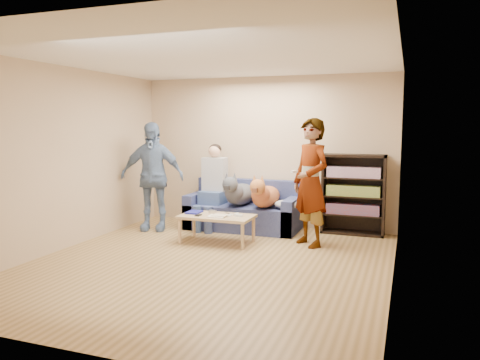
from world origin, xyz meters
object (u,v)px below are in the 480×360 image
at_px(camera_silver, 213,212).
at_px(dog_gray, 239,193).
at_px(person_standing_right, 311,183).
at_px(coffee_table, 217,218).
at_px(notebook_blue, 194,212).
at_px(dog_tan, 264,195).
at_px(bookshelf, 353,193).
at_px(person_standing_left, 152,176).
at_px(sofa, 244,212).
at_px(person_seated, 213,183).

bearing_deg(camera_silver, dog_gray, 79.33).
bearing_deg(person_standing_right, camera_silver, -131.18).
bearing_deg(person_standing_right, coffee_table, -125.59).
height_order(person_standing_right, notebook_blue, person_standing_right).
bearing_deg(camera_silver, dog_tan, 48.91).
xyz_separation_m(dog_tan, bookshelf, (1.37, 0.47, 0.05)).
xyz_separation_m(person_standing_left, notebook_blue, (0.96, -0.40, -0.48)).
bearing_deg(bookshelf, coffee_table, -145.25).
distance_m(camera_silver, dog_tan, 0.96).
distance_m(person_standing_left, dog_gray, 1.48).
xyz_separation_m(dog_gray, coffee_table, (-0.02, -0.89, -0.26)).
height_order(notebook_blue, dog_gray, dog_gray).
bearing_deg(person_standing_left, camera_silver, -29.79).
relative_size(camera_silver, dog_tan, 0.09).
bearing_deg(sofa, person_standing_right, -29.64).
relative_size(person_standing_left, dog_gray, 1.46).
xyz_separation_m(camera_silver, coffee_table, (0.12, -0.12, -0.07)).
distance_m(person_standing_right, dog_tan, 1.04).
distance_m(camera_silver, bookshelf, 2.32).
relative_size(dog_tan, coffee_table, 1.05).
relative_size(dog_gray, dog_tan, 1.08).
bearing_deg(notebook_blue, sofa, 65.33).
distance_m(person_standing_right, camera_silver, 1.57).
relative_size(sofa, dog_tan, 1.64).
relative_size(camera_silver, coffee_table, 0.10).
distance_m(camera_silver, dog_gray, 0.81).
xyz_separation_m(notebook_blue, camera_silver, (0.28, 0.07, 0.01)).
bearing_deg(person_standing_right, sofa, -168.75).
relative_size(notebook_blue, sofa, 0.14).
height_order(person_standing_right, dog_tan, person_standing_right).
height_order(dog_gray, coffee_table, dog_gray).
bearing_deg(camera_silver, bookshelf, 30.59).
xyz_separation_m(person_standing_right, coffee_table, (-1.35, -0.33, -0.56)).
distance_m(person_seated, bookshelf, 2.36).
distance_m(person_seated, dog_tan, 0.98).
distance_m(person_standing_left, bookshelf, 3.34).
bearing_deg(dog_tan, camera_silver, -131.09).
bearing_deg(person_standing_right, bookshelf, 103.03).
xyz_separation_m(person_standing_right, bookshelf, (0.51, 0.97, -0.26)).
bearing_deg(camera_silver, coffee_table, -45.00).
height_order(camera_silver, person_seated, person_seated).
relative_size(person_standing_left, person_seated, 1.24).
xyz_separation_m(person_standing_right, camera_silver, (-1.47, -0.21, -0.49)).
xyz_separation_m(person_standing_left, dog_gray, (1.39, 0.44, -0.27)).
xyz_separation_m(person_standing_right, notebook_blue, (-1.75, -0.28, -0.50)).
height_order(camera_silver, sofa, sofa).
bearing_deg(camera_silver, person_seated, 113.18).
distance_m(person_standing_right, notebook_blue, 1.84).
bearing_deg(bookshelf, camera_silver, -149.41).
height_order(notebook_blue, person_seated, person_seated).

